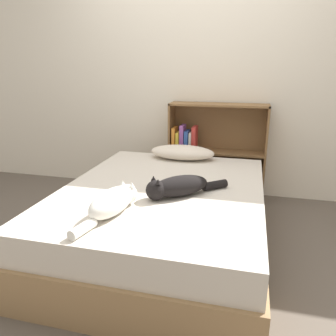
{
  "coord_description": "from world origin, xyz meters",
  "views": [
    {
      "loc": [
        0.58,
        -2.14,
        1.32
      ],
      "look_at": [
        0.0,
        0.14,
        0.59
      ],
      "focal_mm": 35.0,
      "sensor_mm": 36.0,
      "label": 1
    }
  ],
  "objects_px": {
    "bed": "(163,218)",
    "pillow": "(182,152)",
    "bookshelf": "(213,149)",
    "cat_dark": "(177,187)",
    "cat_light": "(113,202)"
  },
  "relations": [
    {
      "from": "cat_light",
      "to": "bookshelf",
      "type": "distance_m",
      "value": 1.72
    },
    {
      "from": "bed",
      "to": "bookshelf",
      "type": "xyz_separation_m",
      "value": [
        0.22,
        1.18,
        0.26
      ]
    },
    {
      "from": "bed",
      "to": "pillow",
      "type": "xyz_separation_m",
      "value": [
        -0.02,
        0.76,
        0.31
      ]
    },
    {
      "from": "cat_light",
      "to": "cat_dark",
      "type": "bearing_deg",
      "value": -28.11
    },
    {
      "from": "pillow",
      "to": "cat_dark",
      "type": "distance_m",
      "value": 0.92
    },
    {
      "from": "pillow",
      "to": "bookshelf",
      "type": "relative_size",
      "value": 0.61
    },
    {
      "from": "bed",
      "to": "cat_dark",
      "type": "bearing_deg",
      "value": -47.16
    },
    {
      "from": "pillow",
      "to": "bookshelf",
      "type": "xyz_separation_m",
      "value": [
        0.23,
        0.42,
        -0.05
      ]
    },
    {
      "from": "pillow",
      "to": "cat_dark",
      "type": "relative_size",
      "value": 1.16
    },
    {
      "from": "pillow",
      "to": "cat_light",
      "type": "relative_size",
      "value": 1.05
    },
    {
      "from": "cat_dark",
      "to": "bookshelf",
      "type": "relative_size",
      "value": 0.53
    },
    {
      "from": "bookshelf",
      "to": "bed",
      "type": "bearing_deg",
      "value": -100.38
    },
    {
      "from": "bed",
      "to": "bookshelf",
      "type": "height_order",
      "value": "bookshelf"
    },
    {
      "from": "bed",
      "to": "pillow",
      "type": "distance_m",
      "value": 0.82
    },
    {
      "from": "bookshelf",
      "to": "pillow",
      "type": "bearing_deg",
      "value": -119.12
    }
  ]
}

